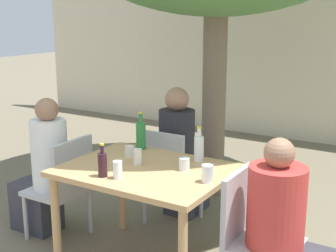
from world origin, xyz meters
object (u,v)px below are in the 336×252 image
person_seated_1 (288,237)px  drinking_glass_4 (130,151)px  drinking_glass_2 (138,157)px  patio_chair_0 (64,184)px  person_seated_0 (43,175)px  drinking_glass_0 (207,174)px  patio_chair_1 (252,231)px  water_bottle_1 (199,147)px  dining_table_front (147,180)px  drinking_glass_3 (118,170)px  drinking_glass_1 (184,164)px  patio_chair_2 (168,172)px  green_bottle_2 (141,135)px  person_seated_2 (181,159)px  wine_bottle_0 (103,164)px

person_seated_1 → drinking_glass_4: size_ratio=13.54×
drinking_glass_2 → patio_chair_0: bearing=-177.0°
person_seated_0 → drinking_glass_0: bearing=88.8°
patio_chair_1 → water_bottle_1: water_bottle_1 is taller
drinking_glass_0 → dining_table_front: bearing=176.2°
dining_table_front → drinking_glass_3: bearing=-98.1°
dining_table_front → drinking_glass_4: bearing=148.8°
person_seated_0 → drinking_glass_1: (1.32, 0.10, 0.29)m
patio_chair_0 → drinking_glass_4: bearing=106.0°
patio_chair_2 → drinking_glass_4: size_ratio=10.47×
person_seated_1 → green_bottle_2: 1.48m
patio_chair_2 → drinking_glass_2: drinking_glass_2 is taller
person_seated_2 → wine_bottle_0: person_seated_2 is taller
dining_table_front → drinking_glass_0: bearing=-3.8°
drinking_glass_4 → water_bottle_1: bearing=20.8°
wine_bottle_0 → water_bottle_1: size_ratio=0.89×
green_bottle_2 → drinking_glass_1: bearing=-26.3°
dining_table_front → patio_chair_2: (-0.24, 0.69, -0.19)m
patio_chair_0 → person_seated_1: (1.88, -0.00, 0.02)m
dining_table_front → water_bottle_1: size_ratio=4.49×
water_bottle_1 → drinking_glass_0: size_ratio=2.22×
green_bottle_2 → drinking_glass_4: bearing=-78.2°
person_seated_0 → person_seated_2: (0.82, 0.92, 0.03)m
patio_chair_0 → drinking_glass_3: drinking_glass_3 is taller
patio_chair_0 → person_seated_1: person_seated_1 is taller
drinking_glass_0 → person_seated_0: bearing=178.8°
water_bottle_1 → drinking_glass_4: (-0.51, -0.19, -0.06)m
patio_chair_2 → person_seated_1: person_seated_1 is taller
person_seated_2 → wine_bottle_0: size_ratio=5.26×
wine_bottle_0 → drinking_glass_4: 0.48m
patio_chair_2 → person_seated_0: 1.08m
person_seated_1 → drinking_glass_3: bearing=104.5°
drinking_glass_1 → drinking_glass_3: drinking_glass_3 is taller
water_bottle_1 → drinking_glass_0: (0.27, -0.39, -0.04)m
patio_chair_1 → green_bottle_2: bearing=71.4°
patio_chair_0 → person_seated_2: (0.59, 0.92, 0.06)m
person_seated_0 → drinking_glass_0: size_ratio=10.07×
patio_chair_2 → drinking_glass_1: size_ratio=9.80×
dining_table_front → person_seated_2: person_seated_2 is taller
dining_table_front → wine_bottle_0: bearing=-116.2°
drinking_glass_2 → drinking_glass_1: bearing=10.1°
drinking_glass_2 → drinking_glass_3: (0.06, -0.32, 0.00)m
patio_chair_0 → drinking_glass_2: size_ratio=7.61×
drinking_glass_3 → water_bottle_1: bearing=66.2°
patio_chair_1 → drinking_glass_2: drinking_glass_2 is taller
drinking_glass_3 → patio_chair_2: bearing=101.4°
water_bottle_1 → drinking_glass_1: bearing=-86.5°
patio_chair_0 → wine_bottle_0: (0.67, -0.31, 0.37)m
drinking_glass_3 → wine_bottle_0: bearing=-168.5°
drinking_glass_1 → drinking_glass_3: bearing=-127.5°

